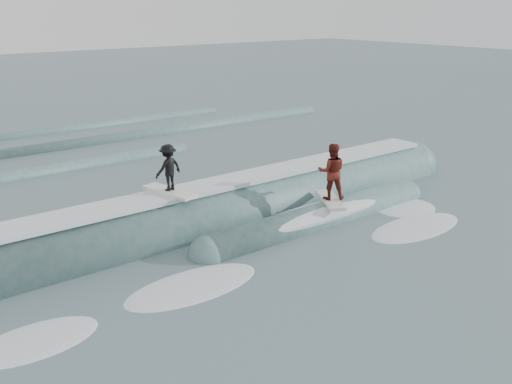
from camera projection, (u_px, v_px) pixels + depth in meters
ground at (336, 260)px, 16.30m from camera, size 160.00×160.00×0.00m
breaking_wave at (250, 215)px, 19.72m from camera, size 21.13×4.06×2.56m
surfer_black at (168, 171)px, 17.61m from camera, size 1.03×2.07×1.56m
surfer_red at (332, 174)px, 19.00m from camera, size 1.48×2.01×2.01m
whitewater at (304, 253)px, 16.82m from camera, size 15.99×3.57×0.10m
far_swells at (81, 147)px, 29.22m from camera, size 34.49×8.65×0.80m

